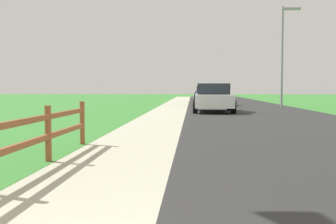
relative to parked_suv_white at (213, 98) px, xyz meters
name	(u,v)px	position (x,y,z in m)	size (l,w,h in m)	color
ground_plane	(187,108)	(-1.42, 3.95, -0.74)	(120.00, 120.00, 0.00)	#398132
road_asphalt	(240,107)	(2.08, 5.95, -0.73)	(7.00, 66.00, 0.01)	#2B2B2B
curb_concrete	(143,107)	(-4.42, 5.95, -0.73)	(6.00, 66.00, 0.01)	#B7B69C
grass_verge	(121,107)	(-5.92, 5.95, -0.73)	(5.00, 66.00, 0.00)	#398132
parked_suv_white	(213,98)	(0.00, 0.00, 0.00)	(2.15, 4.71, 1.50)	white
parked_car_black	(210,95)	(0.18, 8.69, 0.03)	(2.20, 4.90, 1.54)	black
parked_car_blue	(206,94)	(0.11, 16.24, 0.02)	(2.17, 4.34, 1.45)	navy
street_lamp	(284,48)	(4.66, 4.79, 3.05)	(1.17, 0.20, 6.38)	gray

